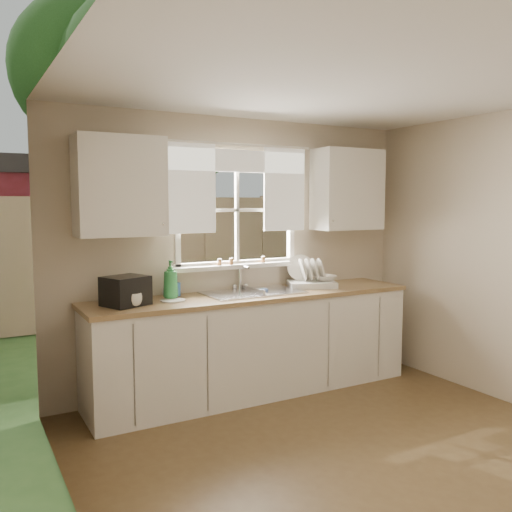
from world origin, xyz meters
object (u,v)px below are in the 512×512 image
cup (133,300)px  black_appliance (126,291)px  dish_rack (311,280)px  soap_bottle_a (171,280)px

cup → black_appliance: bearing=105.4°
dish_rack → black_appliance: (-1.82, -0.06, 0.04)m
dish_rack → soap_bottle_a: size_ratio=1.64×
soap_bottle_a → cup: bearing=-154.5°
soap_bottle_a → dish_rack: bearing=-1.1°
dish_rack → soap_bottle_a: bearing=178.7°
dish_rack → cup: dish_rack is taller
dish_rack → black_appliance: dish_rack is taller
cup → black_appliance: size_ratio=0.44×
cup → black_appliance: black_appliance is taller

